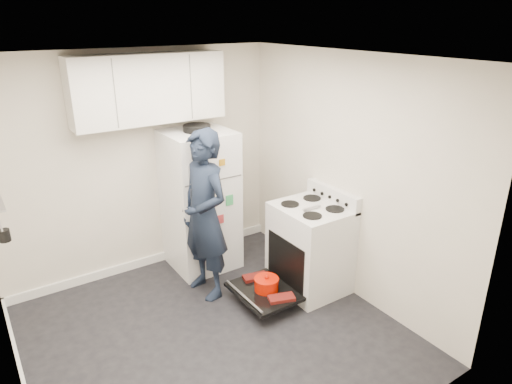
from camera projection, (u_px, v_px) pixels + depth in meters
room at (204, 217)px, 3.85m from camera, size 3.21×3.21×2.51m
electric_range at (309, 249)px, 4.88m from camera, size 0.66×0.76×1.10m
open_oven_door at (265, 289)px, 4.69m from camera, size 0.55×0.70×0.21m
refrigerator at (200, 200)px, 5.23m from camera, size 0.72×0.74×1.70m
upper_cabinets at (148, 88)px, 4.68m from camera, size 1.60×0.33×0.70m
person at (204, 216)px, 4.64m from camera, size 0.50×0.70×1.79m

